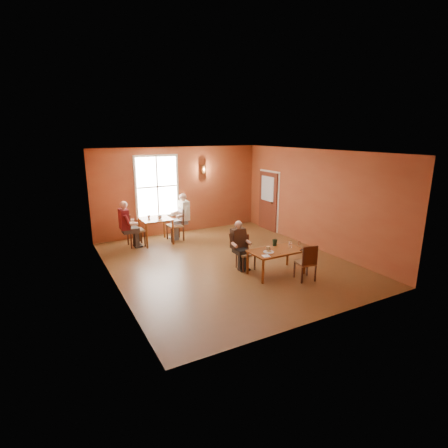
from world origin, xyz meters
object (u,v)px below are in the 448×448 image
second_table (156,231)px  diner_maroon (134,224)px  chair_diner_white (175,225)px  chair_diner_main (246,253)px  diner_main (246,247)px  diner_white (176,218)px  chair_empty (305,262)px  main_table (276,262)px  chair_diner_maroon (136,229)px

second_table → diner_maroon: 0.75m
chair_diner_white → chair_diner_main: bearing=-167.9°
chair_diner_main → diner_maroon: (-2.03, 3.28, 0.28)m
diner_main → diner_white: (-0.67, 3.31, 0.13)m
second_table → diner_white: 0.76m
chair_diner_main → chair_empty: chair_empty is taller
main_table → chair_diner_maroon: bearing=122.5°
chair_diner_main → chair_diner_white: bearing=-77.9°
diner_main → second_table: 3.58m
second_table → diner_maroon: size_ratio=0.64×
chair_diner_main → diner_maroon: 3.87m
second_table → chair_diner_white: chair_diner_white is taller
main_table → chair_diner_maroon: (-2.50, 3.93, 0.22)m
main_table → diner_maroon: bearing=122.8°
diner_main → chair_diner_maroon: size_ratio=1.14×
chair_diner_main → chair_diner_white: 3.35m
diner_maroon → chair_diner_maroon: bearing=90.0°
main_table → chair_empty: 0.75m
diner_main → diner_white: 3.38m
chair_diner_main → diner_main: 0.17m
diner_white → diner_maroon: bearing=90.0°
chair_empty → chair_diner_white: 4.82m
main_table → second_table: second_table is taller
chair_diner_main → chair_diner_maroon: 3.84m
second_table → diner_white: diner_white is taller
chair_empty → chair_diner_white: size_ratio=0.86×
second_table → chair_diner_white: size_ratio=0.89×
chair_diner_main → diner_main: (0.00, -0.03, 0.17)m
chair_diner_white → chair_empty: bearing=-160.6°
diner_main → diner_maroon: (-2.03, 3.31, 0.11)m
chair_empty → diner_white: size_ratio=0.61×
chair_diner_main → chair_empty: bearing=125.4°
second_table → chair_diner_white: (0.65, 0.00, 0.11)m
chair_diner_white → chair_diner_maroon: bearing=90.0°
main_table → diner_white: size_ratio=0.91×
main_table → diner_white: 4.12m
diner_white → diner_main: bearing=-168.5°
chair_diner_white → diner_white: (0.03, 0.00, 0.21)m
diner_white → diner_maroon: 1.36m
diner_maroon → diner_main: bearing=31.5°
second_table → diner_white: (0.68, 0.00, 0.33)m
chair_diner_maroon → chair_diner_white: bearing=90.0°
chair_diner_main → diner_main: diner_main is taller
diner_main → chair_diner_maroon: (-2.00, 3.31, -0.07)m
chair_diner_main → second_table: (-1.35, 3.28, -0.03)m
main_table → diner_maroon: diner_maroon is taller
main_table → chair_diner_main: bearing=127.6°
chair_diner_white → diner_white: 0.22m
diner_white → chair_diner_maroon: 1.35m
diner_white → diner_maroon: size_ratio=1.03×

